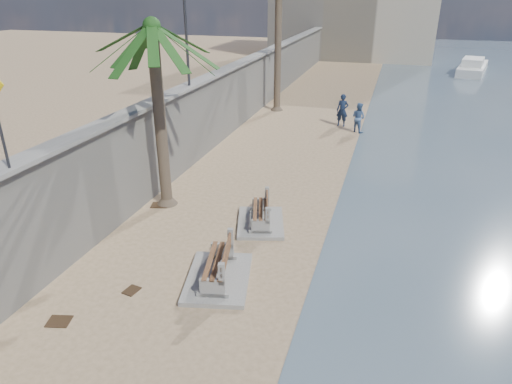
{
  "coord_description": "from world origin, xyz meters",
  "views": [
    {
      "loc": [
        3.61,
        -6.53,
        7.55
      ],
      "look_at": [
        -0.5,
        7.0,
        1.2
      ],
      "focal_mm": 32.0,
      "sensor_mm": 36.0,
      "label": 1
    }
  ],
  "objects_px": {
    "person_a": "(343,108)",
    "yacht_far": "(472,69)",
    "bench_near": "(218,266)",
    "palm_mid": "(152,28)",
    "person_b": "(359,116)",
    "bench_far": "(261,213)"
  },
  "relations": [
    {
      "from": "person_b",
      "to": "yacht_far",
      "type": "height_order",
      "value": "person_b"
    },
    {
      "from": "bench_near",
      "to": "bench_far",
      "type": "relative_size",
      "value": 1.08
    },
    {
      "from": "person_b",
      "to": "yacht_far",
      "type": "relative_size",
      "value": 0.23
    },
    {
      "from": "bench_near",
      "to": "yacht_far",
      "type": "relative_size",
      "value": 0.36
    },
    {
      "from": "bench_far",
      "to": "person_a",
      "type": "xyz_separation_m",
      "value": [
        1.11,
        13.3,
        0.67
      ]
    },
    {
      "from": "bench_far",
      "to": "palm_mid",
      "type": "distance_m",
      "value": 7.1
    },
    {
      "from": "palm_mid",
      "to": "yacht_far",
      "type": "height_order",
      "value": "palm_mid"
    },
    {
      "from": "bench_near",
      "to": "palm_mid",
      "type": "xyz_separation_m",
      "value": [
        -3.68,
        4.1,
        5.88
      ]
    },
    {
      "from": "palm_mid",
      "to": "person_b",
      "type": "distance_m",
      "value": 14.31
    },
    {
      "from": "palm_mid",
      "to": "person_b",
      "type": "bearing_deg",
      "value": 62.96
    },
    {
      "from": "bench_near",
      "to": "person_a",
      "type": "bearing_deg",
      "value": 85.54
    },
    {
      "from": "bench_far",
      "to": "palm_mid",
      "type": "bearing_deg",
      "value": 172.01
    },
    {
      "from": "yacht_far",
      "to": "palm_mid",
      "type": "bearing_deg",
      "value": 168.64
    },
    {
      "from": "person_b",
      "to": "yacht_far",
      "type": "bearing_deg",
      "value": -78.77
    },
    {
      "from": "bench_near",
      "to": "yacht_far",
      "type": "height_order",
      "value": "yacht_far"
    },
    {
      "from": "person_a",
      "to": "bench_far",
      "type": "bearing_deg",
      "value": -88.19
    },
    {
      "from": "bench_near",
      "to": "palm_mid",
      "type": "bearing_deg",
      "value": 131.92
    },
    {
      "from": "bench_near",
      "to": "yacht_far",
      "type": "distance_m",
      "value": 40.87
    },
    {
      "from": "palm_mid",
      "to": "person_a",
      "type": "relative_size",
      "value": 3.37
    },
    {
      "from": "bench_far",
      "to": "person_b",
      "type": "relative_size",
      "value": 1.42
    },
    {
      "from": "person_b",
      "to": "bench_far",
      "type": "bearing_deg",
      "value": 111.81
    },
    {
      "from": "person_a",
      "to": "yacht_far",
      "type": "xyz_separation_m",
      "value": [
        9.76,
        22.5,
        -0.73
      ]
    }
  ]
}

